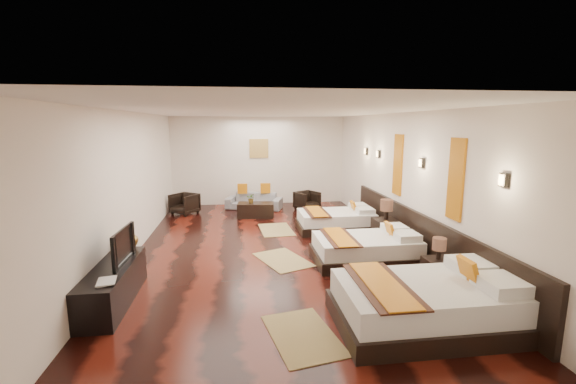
{
  "coord_description": "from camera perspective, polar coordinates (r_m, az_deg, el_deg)",
  "views": [
    {
      "loc": [
        -0.68,
        -7.39,
        2.55
      ],
      "look_at": [
        0.39,
        0.64,
        1.1
      ],
      "focal_mm": 23.55,
      "sensor_mm": 36.0,
      "label": 1
    }
  ],
  "objects": [
    {
      "name": "floor",
      "position": [
        7.85,
        -2.25,
        -8.83
      ],
      "size": [
        5.5,
        9.5,
        0.01
      ],
      "primitive_type": "cube",
      "color": "black",
      "rests_on": "ground"
    },
    {
      "name": "ceiling",
      "position": [
        7.43,
        -2.41,
        12.06
      ],
      "size": [
        5.5,
        9.5,
        0.01
      ],
      "primitive_type": "cube",
      "color": "white",
      "rests_on": "floor"
    },
    {
      "name": "back_wall",
      "position": [
        12.21,
        -4.4,
        4.72
      ],
      "size": [
        5.5,
        0.01,
        2.8
      ],
      "primitive_type": "cube",
      "color": "silver",
      "rests_on": "floor"
    },
    {
      "name": "left_wall",
      "position": [
        7.76,
        -22.99,
        0.81
      ],
      "size": [
        0.01,
        9.5,
        2.8
      ],
      "primitive_type": "cube",
      "color": "silver",
      "rests_on": "floor"
    },
    {
      "name": "right_wall",
      "position": [
        8.23,
        17.12,
        1.66
      ],
      "size": [
        0.01,
        9.5,
        2.8
      ],
      "primitive_type": "cube",
      "color": "silver",
      "rests_on": "floor"
    },
    {
      "name": "headboard_panel",
      "position": [
        7.7,
        18.95,
        -6.24
      ],
      "size": [
        0.08,
        6.6,
        0.9
      ],
      "primitive_type": "cube",
      "color": "black",
      "rests_on": "floor"
    },
    {
      "name": "bed_near",
      "position": [
        5.34,
        20.45,
        -15.44
      ],
      "size": [
        2.3,
        1.45,
        0.88
      ],
      "color": "black",
      "rests_on": "floor"
    },
    {
      "name": "bed_mid",
      "position": [
        7.33,
        11.84,
        -8.34
      ],
      "size": [
        1.94,
        1.22,
        0.74
      ],
      "color": "black",
      "rests_on": "floor"
    },
    {
      "name": "bed_far",
      "position": [
        9.34,
        7.37,
        -4.24
      ],
      "size": [
        1.85,
        1.17,
        0.71
      ],
      "color": "black",
      "rests_on": "floor"
    },
    {
      "name": "nightstand_a",
      "position": [
        6.59,
        21.65,
        -10.76
      ],
      "size": [
        0.4,
        0.4,
        0.79
      ],
      "color": "black",
      "rests_on": "floor"
    },
    {
      "name": "nightstand_b",
      "position": [
        8.43,
        14.52,
        -5.36
      ],
      "size": [
        0.5,
        0.5,
        0.98
      ],
      "color": "black",
      "rests_on": "floor"
    },
    {
      "name": "jute_mat_near",
      "position": [
        4.95,
        2.22,
        -20.78
      ],
      "size": [
        0.96,
        1.32,
        0.01
      ],
      "primitive_type": "cube",
      "rotation": [
        0.0,
        0.0,
        0.19
      ],
      "color": "#99824E",
      "rests_on": "floor"
    },
    {
      "name": "jute_mat_mid",
      "position": [
        7.32,
        -0.78,
        -10.19
      ],
      "size": [
        1.14,
        1.39,
        0.01
      ],
      "primitive_type": "cube",
      "rotation": [
        0.0,
        0.0,
        0.38
      ],
      "color": "#99824E",
      "rests_on": "floor"
    },
    {
      "name": "jute_mat_far",
      "position": [
        9.32,
        -1.81,
        -5.7
      ],
      "size": [
        0.83,
        1.25,
        0.01
      ],
      "primitive_type": "cube",
      "rotation": [
        0.0,
        0.0,
        0.07
      ],
      "color": "#99824E",
      "rests_on": "floor"
    },
    {
      "name": "tv_console",
      "position": [
        6.15,
        -24.84,
        -12.57
      ],
      "size": [
        0.5,
        1.8,
        0.55
      ],
      "primitive_type": "cube",
      "color": "black",
      "rests_on": "floor"
    },
    {
      "name": "tv",
      "position": [
        6.09,
        -24.37,
        -7.44
      ],
      "size": [
        0.15,
        0.9,
        0.51
      ],
      "primitive_type": "imported",
      "rotation": [
        0.0,
        0.0,
        1.53
      ],
      "color": "black",
      "rests_on": "tv_console"
    },
    {
      "name": "book",
      "position": [
        5.51,
        -26.92,
        -12.13
      ],
      "size": [
        0.28,
        0.35,
        0.03
      ],
      "primitive_type": "imported",
      "rotation": [
        0.0,
        0.0,
        0.2
      ],
      "color": "black",
      "rests_on": "tv_console"
    },
    {
      "name": "figurine",
      "position": [
        6.75,
        -23.09,
        -6.41
      ],
      "size": [
        0.37,
        0.37,
        0.35
      ],
      "primitive_type": "imported",
      "rotation": [
        0.0,
        0.0,
        0.13
      ],
      "color": "brown",
      "rests_on": "tv_console"
    },
    {
      "name": "sofa",
      "position": [
        11.59,
        -5.14,
        -1.37
      ],
      "size": [
        1.79,
        1.15,
        0.49
      ],
      "primitive_type": "imported",
      "rotation": [
        0.0,
        0.0,
        -0.33
      ],
      "color": "gray",
      "rests_on": "floor"
    },
    {
      "name": "armchair_left",
      "position": [
        11.26,
        -15.37,
        -1.74
      ],
      "size": [
        0.91,
        0.92,
        0.6
      ],
      "primitive_type": "imported",
      "rotation": [
        0.0,
        0.0,
        -0.64
      ],
      "color": "black",
      "rests_on": "floor"
    },
    {
      "name": "armchair_right",
      "position": [
        11.38,
        2.9,
        -1.34
      ],
      "size": [
        0.84,
        0.85,
        0.57
      ],
      "primitive_type": "imported",
      "rotation": [
        0.0,
        0.0,
        0.51
      ],
      "color": "black",
      "rests_on": "floor"
    },
    {
      "name": "coffee_table",
      "position": [
        10.58,
        -4.88,
        -2.73
      ],
      "size": [
        1.05,
        0.61,
        0.4
      ],
      "primitive_type": "cube",
      "rotation": [
        0.0,
        0.0,
        -0.11
      ],
      "color": "black",
      "rests_on": "floor"
    },
    {
      "name": "table_plant",
      "position": [
        10.52,
        -5.57,
        -0.94
      ],
      "size": [
        0.29,
        0.27,
        0.27
      ],
      "primitive_type": "imported",
      "rotation": [
        0.0,
        0.0,
        -0.3
      ],
      "color": "#2C561C",
      "rests_on": "coffee_table"
    },
    {
      "name": "orange_panel_a",
      "position": [
        6.52,
        24.03,
        1.76
      ],
      "size": [
        0.04,
        0.4,
        1.3
      ],
      "primitive_type": "cube",
      "color": "#D86014",
      "rests_on": "right_wall"
    },
    {
      "name": "orange_panel_b",
      "position": [
        8.46,
        16.26,
        3.97
      ],
      "size": [
        0.04,
        0.4,
        1.3
      ],
      "primitive_type": "cube",
      "color": "#D86014",
      "rests_on": "right_wall"
    },
    {
      "name": "sconce_near",
      "position": [
        5.59,
        29.77,
        1.59
      ],
      "size": [
        0.07,
        0.12,
        0.18
      ],
      "color": "black",
      "rests_on": "right_wall"
    },
    {
      "name": "sconce_mid",
      "position": [
        7.44,
        19.54,
        4.16
      ],
      "size": [
        0.07,
        0.12,
        0.18
      ],
      "color": "black",
      "rests_on": "right_wall"
    },
    {
      "name": "sconce_far",
      "position": [
        9.45,
        13.48,
        5.62
      ],
      "size": [
        0.07,
        0.12,
        0.18
      ],
      "color": "black",
      "rests_on": "right_wall"
    },
    {
      "name": "sconce_lounge",
      "position": [
        10.29,
        11.68,
        6.04
      ],
      "size": [
        0.07,
        0.12,
        0.18
      ],
      "color": "black",
      "rests_on": "right_wall"
    },
    {
      "name": "gold_artwork",
      "position": [
        12.16,
        -4.42,
        6.58
      ],
      "size": [
        0.6,
        0.04,
        0.6
      ],
      "primitive_type": "cube",
      "color": "#AD873F",
      "rests_on": "back_wall"
    }
  ]
}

